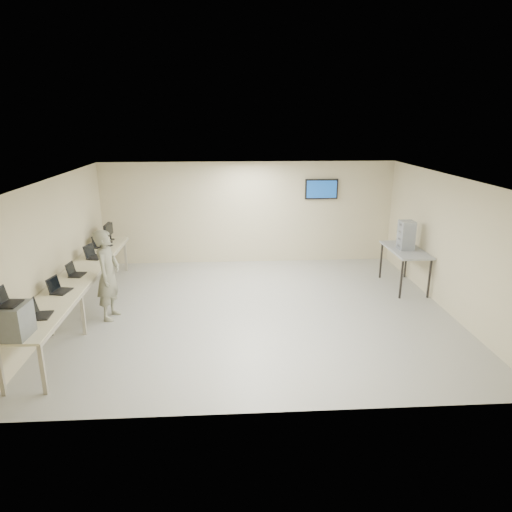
{
  "coord_description": "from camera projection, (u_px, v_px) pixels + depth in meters",
  "views": [
    {
      "loc": [
        -0.57,
        -8.89,
        3.91
      ],
      "look_at": [
        0.0,
        0.2,
        1.15
      ],
      "focal_mm": 32.0,
      "sensor_mm": 36.0,
      "label": 1
    }
  ],
  "objects": [
    {
      "name": "laptop_3",
      "position": [
        93.0,
        254.0,
        10.22
      ],
      "size": [
        0.42,
        0.46,
        0.31
      ],
      "rotation": [
        0.0,
        0.0,
        -0.26
      ],
      "color": "black",
      "rests_on": "workbench"
    },
    {
      "name": "laptop_2",
      "position": [
        75.0,
        272.0,
        9.08
      ],
      "size": [
        0.32,
        0.37,
        0.27
      ],
      "rotation": [
        0.0,
        0.0,
        -0.12
      ],
      "color": "black",
      "rests_on": "workbench"
    },
    {
      "name": "room",
      "position": [
        258.0,
        246.0,
        9.31
      ],
      "size": [
        8.01,
        7.01,
        2.81
      ],
      "color": "#979796",
      "rests_on": "ground"
    },
    {
      "name": "soldier",
      "position": [
        108.0,
        275.0,
        9.07
      ],
      "size": [
        0.53,
        0.73,
        1.84
      ],
      "primitive_type": "imported",
      "rotation": [
        0.0,
        0.0,
        1.43
      ],
      "color": "gray",
      "rests_on": "ground"
    },
    {
      "name": "laptop_1",
      "position": [
        58.0,
        288.0,
        8.21
      ],
      "size": [
        0.37,
        0.41,
        0.28
      ],
      "rotation": [
        0.0,
        0.0,
        -0.21
      ],
      "color": "black",
      "rests_on": "workbench"
    },
    {
      "name": "storage_bins",
      "position": [
        406.0,
        235.0,
        10.63
      ],
      "size": [
        0.32,
        0.35,
        0.67
      ],
      "color": "#97A0AF",
      "rests_on": "side_table"
    },
    {
      "name": "laptop_on_box",
      "position": [
        6.0,
        300.0,
        6.39
      ],
      "size": [
        0.29,
        0.34,
        0.26
      ],
      "rotation": [
        0.0,
        0.0,
        -0.06
      ],
      "color": "black",
      "rests_on": "equipment_box"
    },
    {
      "name": "monitor_near",
      "position": [
        107.0,
        231.0,
        11.42
      ],
      "size": [
        0.22,
        0.49,
        0.48
      ],
      "color": "black",
      "rests_on": "workbench"
    },
    {
      "name": "side_table",
      "position": [
        405.0,
        252.0,
        10.75
      ],
      "size": [
        0.74,
        1.6,
        0.96
      ],
      "color": "gray",
      "rests_on": "ground"
    },
    {
      "name": "workbench",
      "position": [
        80.0,
        277.0,
        9.21
      ],
      "size": [
        0.76,
        6.0,
        0.9
      ],
      "color": "beige",
      "rests_on": "ground"
    },
    {
      "name": "laptop_4",
      "position": [
        101.0,
        244.0,
        11.07
      ],
      "size": [
        0.43,
        0.46,
        0.3
      ],
      "rotation": [
        0.0,
        0.0,
        -0.33
      ],
      "color": "black",
      "rests_on": "workbench"
    },
    {
      "name": "equipment_box",
      "position": [
        13.0,
        321.0,
        6.48
      ],
      "size": [
        0.44,
        0.5,
        0.49
      ],
      "primitive_type": "cube",
      "rotation": [
        0.0,
        0.0,
        -0.06
      ],
      "color": "slate",
      "rests_on": "workbench"
    },
    {
      "name": "monitor_far",
      "position": [
        110.0,
        230.0,
        11.69
      ],
      "size": [
        0.19,
        0.43,
        0.42
      ],
      "color": "black",
      "rests_on": "workbench"
    },
    {
      "name": "laptop_0",
      "position": [
        38.0,
        312.0,
        7.2
      ],
      "size": [
        0.31,
        0.37,
        0.28
      ],
      "rotation": [
        0.0,
        0.0,
        0.06
      ],
      "color": "black",
      "rests_on": "workbench"
    }
  ]
}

